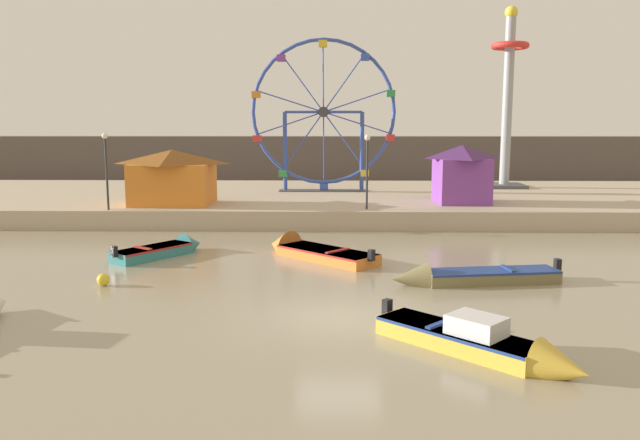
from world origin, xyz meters
TOP-DOWN VIEW (x-y plane):
  - ground_plane at (0.00, 0.00)m, footprint 240.00×240.00m
  - quay_promenade at (0.00, 24.01)m, footprint 110.00×18.20m
  - distant_town_skyline at (0.00, 41.76)m, footprint 140.00×3.00m
  - motorboat_teal_painted at (-7.38, 8.71)m, footprint 3.53×4.27m
  - motorboat_mustard_yellow at (3.60, -3.12)m, footprint 4.78×4.68m
  - motorboat_orange_hull at (-1.29, 8.63)m, footprint 5.25×5.04m
  - motorboat_olive_wood at (4.47, 4.05)m, footprint 6.26×2.04m
  - ferris_wheel_blue_frame at (-0.85, 25.11)m, footprint 9.70×1.20m
  - drop_tower_steel_tower at (12.16, 27.96)m, footprint 2.80×2.80m
  - carnival_booth_orange_canopy at (-9.31, 17.83)m, footprint 4.85×3.85m
  - carnival_booth_purple_stall at (7.26, 18.87)m, footprint 3.29×3.53m
  - promenade_lamp_near at (-12.22, 15.42)m, footprint 0.32×0.32m
  - promenade_lamp_far at (1.63, 16.02)m, footprint 0.32×0.32m
  - mooring_buoy_orange at (-8.22, 3.46)m, footprint 0.44×0.44m

SIDE VIEW (x-z plane):
  - ground_plane at x=0.00m, z-range 0.00..0.00m
  - mooring_buoy_orange at x=-8.22m, z-range 0.00..0.44m
  - motorboat_orange_hull at x=-1.29m, z-range -0.50..0.98m
  - motorboat_olive_wood at x=4.47m, z-range -0.31..0.81m
  - motorboat_teal_painted at x=-7.38m, z-range -0.31..0.81m
  - motorboat_mustard_yellow at x=3.60m, z-range -0.33..0.96m
  - quay_promenade at x=0.00m, z-range 0.00..1.03m
  - distant_town_skyline at x=0.00m, z-range 0.00..4.40m
  - carnival_booth_orange_canopy at x=-9.31m, z-range 1.10..4.21m
  - carnival_booth_purple_stall at x=7.26m, z-range 1.10..4.46m
  - promenade_lamp_far at x=1.63m, z-range 1.64..5.63m
  - promenade_lamp_near at x=-12.22m, z-range 1.65..5.74m
  - ferris_wheel_blue_frame at x=-0.85m, z-range 1.06..11.24m
  - drop_tower_steel_tower at x=12.16m, z-range 1.17..13.82m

